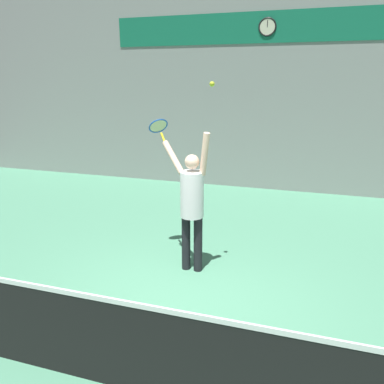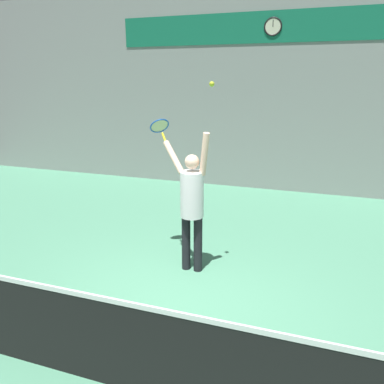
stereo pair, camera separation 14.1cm
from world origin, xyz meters
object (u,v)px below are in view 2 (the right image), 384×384
(scoreboard_clock, at_px, (273,27))
(tennis_ball, at_px, (212,84))
(tennis_racket, at_px, (160,127))
(tennis_player, at_px, (192,201))

(scoreboard_clock, xyz_separation_m, tennis_ball, (-0.11, -4.81, -1.25))
(scoreboard_clock, height_order, tennis_racket, scoreboard_clock)
(tennis_racket, xyz_separation_m, tennis_ball, (0.96, -0.50, 0.64))
(tennis_player, distance_m, tennis_ball, 1.65)
(tennis_player, height_order, tennis_racket, tennis_racket)
(tennis_ball, bearing_deg, scoreboard_clock, 88.72)
(tennis_racket, bearing_deg, tennis_ball, -27.60)
(tennis_player, bearing_deg, tennis_ball, -9.97)
(scoreboard_clock, xyz_separation_m, tennis_player, (-0.40, -4.76, -2.88))
(scoreboard_clock, relative_size, tennis_player, 0.20)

